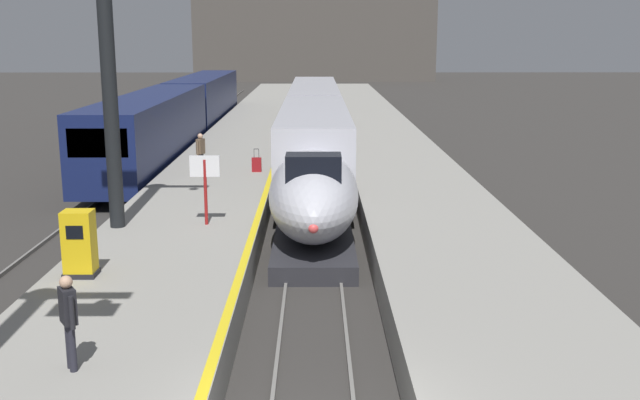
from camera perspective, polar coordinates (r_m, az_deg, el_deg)
platform_left at (r=35.80m, az=-6.96°, el=2.55°), size 4.80×110.00×1.05m
platform_right at (r=35.79m, az=6.05°, el=2.56°), size 4.80×110.00×1.05m
platform_left_safety_stripe at (r=35.52m, az=-3.32°, el=3.40°), size 0.20×107.80×0.01m
rail_main_left at (r=38.36m, az=-1.57°, el=2.59°), size 0.08×110.00×0.12m
rail_main_right at (r=38.36m, az=0.67°, el=2.60°), size 0.08×110.00×0.12m
rail_secondary_left at (r=39.37m, az=-13.45°, el=2.51°), size 0.08×110.00×0.12m
rail_secondary_right at (r=39.06m, az=-11.31°, el=2.53°), size 0.08×110.00×0.12m
highspeed_train_main at (r=38.07m, az=-0.46°, el=5.36°), size 2.92×38.69×3.60m
regional_train_adjacent at (r=46.60m, az=-10.53°, el=6.72°), size 2.85×36.60×3.80m
station_column_mid at (r=22.44m, az=-16.12°, el=12.06°), size 4.00×0.68×9.37m
passenger_near_edge at (r=31.08m, az=-9.17°, el=3.80°), size 0.35×0.54×1.69m
passenger_mid_platform at (r=13.39m, az=-18.78°, el=-8.38°), size 0.39×0.49×1.69m
rolling_suitcase at (r=31.41m, az=-4.90°, el=2.73°), size 0.40×0.22×0.98m
ticket_machine_yellow at (r=18.50m, az=-18.02°, el=-3.39°), size 0.76×0.62×1.60m
departure_info_board at (r=22.52m, az=-8.84°, el=1.85°), size 0.90×0.10×2.12m
terminus_back_wall at (r=112.28m, az=-0.42°, el=12.68°), size 36.00×2.00×14.00m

